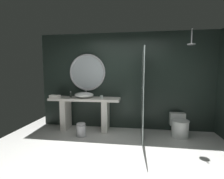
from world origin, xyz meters
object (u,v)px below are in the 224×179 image
object	(u,v)px
soap_dispenser	(71,95)
rain_shower_head	(191,42)
tumbler_cup	(102,97)
folded_hand_towel	(55,97)
waste_bin	(81,129)
vessel_sink	(84,95)
round_wall_mirror	(87,72)
toilet	(179,126)

from	to	relation	value
soap_dispenser	rain_shower_head	distance (m)	3.20
tumbler_cup	folded_hand_towel	distance (m)	1.24
folded_hand_towel	waste_bin	bearing A→B (deg)	-20.76
vessel_sink	folded_hand_towel	xyz separation A→B (m)	(-0.75, -0.15, -0.03)
vessel_sink	round_wall_mirror	distance (m)	0.65
round_wall_mirror	folded_hand_towel	bearing A→B (deg)	-152.94
soap_dispenser	tumbler_cup	bearing A→B (deg)	-3.69
tumbler_cup	round_wall_mirror	size ratio (longest dim) A/B	0.08
tumbler_cup	round_wall_mirror	xyz separation A→B (m)	(-0.46, 0.29, 0.63)
round_wall_mirror	rain_shower_head	bearing A→B (deg)	-11.18
vessel_sink	round_wall_mirror	bearing A→B (deg)	83.92
soap_dispenser	round_wall_mirror	size ratio (longest dim) A/B	0.16
vessel_sink	toilet	bearing A→B (deg)	-2.06
toilet	folded_hand_towel	xyz separation A→B (m)	(-3.18, -0.07, 0.67)
rain_shower_head	toilet	distance (m)	1.97
tumbler_cup	round_wall_mirror	distance (m)	0.83
waste_bin	vessel_sink	bearing A→B (deg)	97.10
rain_shower_head	waste_bin	bearing A→B (deg)	-175.40
vessel_sink	soap_dispenser	bearing A→B (deg)	179.25
round_wall_mirror	toilet	bearing A→B (deg)	-7.82
tumbler_cup	toilet	distance (m)	2.06
vessel_sink	round_wall_mirror	xyz separation A→B (m)	(0.03, 0.24, 0.60)
waste_bin	toilet	bearing A→B (deg)	8.90
vessel_sink	folded_hand_towel	distance (m)	0.76
tumbler_cup	round_wall_mirror	bearing A→B (deg)	147.42
soap_dispenser	folded_hand_towel	world-z (taller)	soap_dispenser
vessel_sink	tumbler_cup	size ratio (longest dim) A/B	6.15
toilet	waste_bin	world-z (taller)	toilet
tumbler_cup	rain_shower_head	distance (m)	2.45
soap_dispenser	toilet	xyz separation A→B (m)	(2.80, -0.09, -0.70)
vessel_sink	tumbler_cup	bearing A→B (deg)	-5.95
vessel_sink	folded_hand_towel	world-z (taller)	vessel_sink
waste_bin	folded_hand_towel	bearing A→B (deg)	159.24
vessel_sink	tumbler_cup	distance (m)	0.49
tumbler_cup	rain_shower_head	size ratio (longest dim) A/B	0.24
rain_shower_head	waste_bin	distance (m)	3.23
soap_dispenser	rain_shower_head	size ratio (longest dim) A/B	0.47
waste_bin	rain_shower_head	bearing A→B (deg)	4.60
tumbler_cup	toilet	bearing A→B (deg)	-1.08
round_wall_mirror	toilet	xyz separation A→B (m)	(2.40, -0.33, -1.30)
round_wall_mirror	toilet	world-z (taller)	round_wall_mirror
tumbler_cup	soap_dispenser	size ratio (longest dim) A/B	0.52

